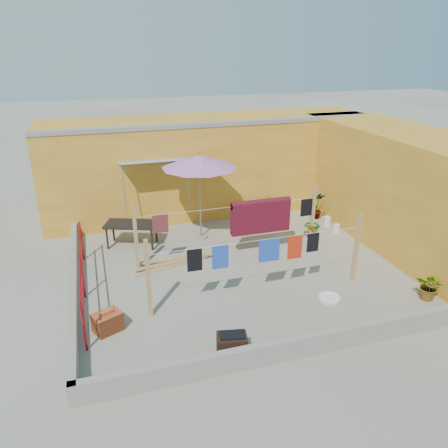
# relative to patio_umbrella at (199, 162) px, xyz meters

# --- Properties ---
(ground) EXTENTS (80.00, 80.00, 0.00)m
(ground) POSITION_rel_patio_umbrella_xyz_m (0.44, -2.24, -2.35)
(ground) COLOR #9E998E
(ground) RESTS_ON ground
(wall_back) EXTENTS (11.00, 3.27, 3.21)m
(wall_back) POSITION_rel_patio_umbrella_xyz_m (0.93, 2.45, -0.75)
(wall_back) COLOR gold
(wall_back) RESTS_ON ground
(wall_right) EXTENTS (2.40, 9.00, 3.20)m
(wall_right) POSITION_rel_patio_umbrella_xyz_m (5.64, -2.24, -0.75)
(wall_right) COLOR gold
(wall_right) RESTS_ON ground
(parapet_front) EXTENTS (8.30, 0.16, 0.44)m
(parapet_front) POSITION_rel_patio_umbrella_xyz_m (0.44, -5.82, -2.13)
(parapet_front) COLOR gray
(parapet_front) RESTS_ON ground
(parapet_left) EXTENTS (0.16, 7.30, 0.44)m
(parapet_left) POSITION_rel_patio_umbrella_xyz_m (-3.64, -2.24, -2.13)
(parapet_left) COLOR gray
(parapet_left) RESTS_ON ground
(red_railing) EXTENTS (0.05, 4.20, 1.10)m
(red_railing) POSITION_rel_patio_umbrella_xyz_m (-3.41, -2.44, -1.63)
(red_railing) COLOR #A7101C
(red_railing) RESTS_ON ground
(clothesline_rig) EXTENTS (5.09, 2.35, 1.80)m
(clothesline_rig) POSITION_rel_patio_umbrella_xyz_m (1.15, -1.70, -1.31)
(clothesline_rig) COLOR tan
(clothesline_rig) RESTS_ON ground
(patio_umbrella) EXTENTS (2.18, 2.18, 2.62)m
(patio_umbrella) POSITION_rel_patio_umbrella_xyz_m (0.00, 0.00, 0.00)
(patio_umbrella) COLOR gray
(patio_umbrella) RESTS_ON ground
(outdoor_table) EXTENTS (1.64, 1.22, 0.69)m
(outdoor_table) POSITION_rel_patio_umbrella_xyz_m (-2.03, 0.09, -1.73)
(outdoor_table) COLOR black
(outdoor_table) RESTS_ON ground
(brick_stack) EXTENTS (0.67, 0.60, 0.48)m
(brick_stack) POSITION_rel_patio_umbrella_xyz_m (-2.98, -3.92, -2.15)
(brick_stack) COLOR #AD4C28
(brick_stack) RESTS_ON ground
(lumber_pile) EXTENTS (2.15, 0.62, 0.13)m
(lumber_pile) POSITION_rel_patio_umbrella_xyz_m (-1.16, -1.46, -2.29)
(lumber_pile) COLOR tan
(lumber_pile) RESTS_ON ground
(brazier) EXTENTS (0.62, 0.48, 0.50)m
(brazier) POSITION_rel_patio_umbrella_xyz_m (-0.81, -5.44, -2.11)
(brazier) COLOR black
(brazier) RESTS_ON ground
(white_basin) EXTENTS (0.51, 0.51, 0.09)m
(white_basin) POSITION_rel_patio_umbrella_xyz_m (1.94, -4.25, -2.31)
(white_basin) COLOR silver
(white_basin) RESTS_ON ground
(water_jug_a) EXTENTS (0.23, 0.23, 0.35)m
(water_jug_a) POSITION_rel_patio_umbrella_xyz_m (4.14, -0.29, -2.20)
(water_jug_a) COLOR silver
(water_jug_a) RESTS_ON ground
(water_jug_b) EXTENTS (0.19, 0.19, 0.31)m
(water_jug_b) POSITION_rel_patio_umbrella_xyz_m (4.14, -0.87, -2.22)
(water_jug_b) COLOR silver
(water_jug_b) RESTS_ON ground
(green_hose) EXTENTS (0.52, 0.52, 0.08)m
(green_hose) POSITION_rel_patio_umbrella_xyz_m (3.65, -0.20, -2.32)
(green_hose) COLOR #1B7B24
(green_hose) RESTS_ON ground
(plant_back_a) EXTENTS (0.76, 0.67, 0.79)m
(plant_back_a) POSITION_rel_patio_umbrella_xyz_m (2.65, 0.96, -1.96)
(plant_back_a) COLOR #1B5819
(plant_back_a) RESTS_ON ground
(plant_back_b) EXTENTS (0.43, 0.43, 0.72)m
(plant_back_b) POSITION_rel_patio_umbrella_xyz_m (2.73, 0.96, -1.99)
(plant_back_b) COLOR #1B5819
(plant_back_b) RESTS_ON ground
(plant_right_a) EXTENTS (0.53, 0.40, 0.94)m
(plant_right_a) POSITION_rel_patio_umbrella_xyz_m (4.14, 0.39, -1.89)
(plant_right_a) COLOR #1B5819
(plant_right_a) RESTS_ON ground
(plant_right_b) EXTENTS (0.38, 0.43, 0.67)m
(plant_right_b) POSITION_rel_patio_umbrella_xyz_m (2.96, -1.46, -2.02)
(plant_right_b) COLOR #1B5819
(plant_right_b) RESTS_ON ground
(plant_right_c) EXTENTS (0.72, 0.75, 0.65)m
(plant_right_c) POSITION_rel_patio_umbrella_xyz_m (4.14, -4.89, -2.03)
(plant_right_c) COLOR #1B5819
(plant_right_c) RESTS_ON ground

